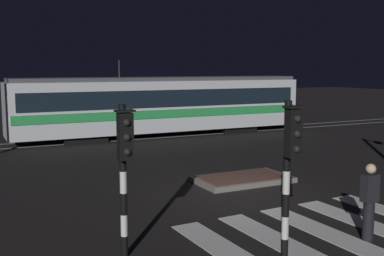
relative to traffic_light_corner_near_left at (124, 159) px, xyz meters
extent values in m
plane|color=black|center=(4.53, 2.96, -2.01)|extent=(120.00, 120.00, 0.00)
cube|color=#59595E|center=(4.53, 14.60, -1.99)|extent=(80.00, 0.12, 0.03)
cube|color=#59595E|center=(4.53, 16.03, -1.99)|extent=(80.00, 0.12, 0.03)
cube|color=silver|center=(1.95, -0.61, -2.00)|extent=(0.84, 3.83, 0.02)
cube|color=silver|center=(3.24, -0.57, -2.00)|extent=(0.84, 3.83, 0.02)
cube|color=silver|center=(4.53, -0.52, -2.00)|extent=(0.84, 3.83, 0.02)
cube|color=silver|center=(5.82, -0.47, -2.00)|extent=(0.84, 3.83, 0.02)
cube|color=slate|center=(5.44, 4.32, -1.93)|extent=(3.12, 1.80, 0.16)
cube|color=brown|center=(5.44, 4.32, -1.84)|extent=(2.81, 1.62, 0.02)
cylinder|color=black|center=(0.00, 0.09, -1.79)|extent=(0.14, 0.14, 0.44)
cylinder|color=white|center=(0.00, 0.09, -1.35)|extent=(0.14, 0.14, 0.44)
cylinder|color=black|center=(0.00, 0.09, -0.92)|extent=(0.14, 0.14, 0.44)
cylinder|color=white|center=(0.00, 0.09, -0.48)|extent=(0.14, 0.14, 0.44)
cylinder|color=black|center=(0.00, 0.09, -0.05)|extent=(0.14, 0.14, 0.44)
cylinder|color=white|center=(0.00, 0.09, 0.39)|extent=(0.14, 0.14, 0.44)
cylinder|color=black|center=(0.00, 0.09, 0.82)|extent=(0.14, 0.14, 0.44)
cube|color=black|center=(0.00, -0.08, 0.44)|extent=(0.28, 0.20, 0.90)
sphere|color=black|center=(0.00, -0.19, 0.72)|extent=(0.14, 0.14, 0.14)
sphere|color=black|center=(0.00, -0.19, 0.44)|extent=(0.14, 0.14, 0.14)
sphere|color=black|center=(0.00, -0.19, 0.16)|extent=(0.14, 0.14, 0.14)
cube|color=black|center=(0.00, -0.08, 0.93)|extent=(0.36, 0.24, 0.04)
cylinder|color=black|center=(2.73, -1.47, -1.78)|extent=(0.14, 0.14, 0.45)
cylinder|color=white|center=(2.73, -1.47, -1.34)|extent=(0.14, 0.14, 0.45)
cylinder|color=black|center=(2.73, -1.47, -0.89)|extent=(0.14, 0.14, 0.45)
cylinder|color=white|center=(2.73, -1.47, -0.44)|extent=(0.14, 0.14, 0.45)
cylinder|color=black|center=(2.73, -1.47, 0.01)|extent=(0.14, 0.14, 0.45)
cylinder|color=white|center=(2.73, -1.47, 0.46)|extent=(0.14, 0.14, 0.45)
cylinder|color=black|center=(2.73, -1.47, 0.90)|extent=(0.14, 0.14, 0.45)
cube|color=black|center=(2.73, -1.64, 0.53)|extent=(0.28, 0.20, 0.90)
sphere|color=black|center=(2.73, -1.75, 0.81)|extent=(0.14, 0.14, 0.14)
sphere|color=black|center=(2.73, -1.75, 0.53)|extent=(0.14, 0.14, 0.14)
sphere|color=black|center=(2.73, -1.75, 0.25)|extent=(0.14, 0.14, 0.14)
cube|color=black|center=(2.73, -1.64, 1.02)|extent=(0.36, 0.24, 0.04)
cube|color=silver|center=(7.20, 15.32, -0.31)|extent=(16.37, 2.50, 2.70)
cube|color=green|center=(7.20, 14.05, -0.66)|extent=(16.05, 0.04, 0.44)
cube|color=green|center=(7.20, 16.59, -0.66)|extent=(16.05, 0.04, 0.44)
cube|color=black|center=(7.20, 14.05, 0.14)|extent=(15.55, 0.03, 0.90)
cube|color=#4C4C51|center=(7.20, 15.32, 1.14)|extent=(16.05, 2.30, 0.20)
cylinder|color=#262628|center=(4.74, 15.32, 1.64)|extent=(0.08, 0.08, 1.00)
cube|color=black|center=(11.70, 15.32, -1.83)|extent=(2.20, 2.00, 0.35)
cube|color=black|center=(2.69, 15.32, -1.83)|extent=(2.20, 2.00, 0.35)
sphere|color=#F9F2CC|center=(15.43, 15.32, -0.71)|extent=(0.24, 0.24, 0.24)
cylinder|color=black|center=(5.02, -1.40, -1.57)|extent=(0.24, 0.24, 0.88)
cube|color=black|center=(5.02, -1.40, -0.83)|extent=(0.36, 0.22, 0.60)
sphere|color=beige|center=(5.02, -1.40, -0.41)|extent=(0.22, 0.22, 0.22)
camera|label=1|loc=(-2.73, -8.47, 1.73)|focal=43.70mm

